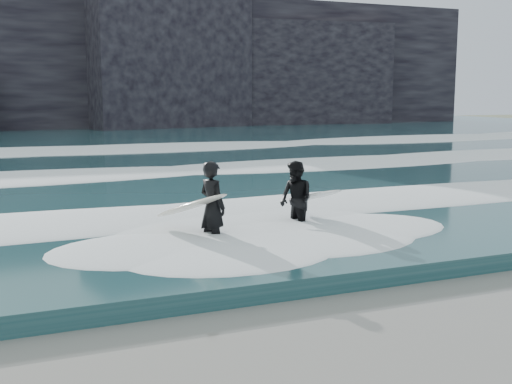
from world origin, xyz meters
TOP-DOWN VIEW (x-y plane):
  - sea at (0.00, 29.00)m, footprint 90.00×52.00m
  - headland at (0.00, 46.00)m, footprint 70.00×9.00m
  - foam_near at (0.00, 9.00)m, footprint 60.00×3.20m
  - foam_mid at (0.00, 16.00)m, footprint 60.00×4.00m
  - foam_far at (0.00, 25.00)m, footprint 60.00×4.80m
  - surfer_left at (0.14, 6.11)m, footprint 1.29×1.98m
  - surfer_right at (2.13, 6.47)m, footprint 1.06×1.84m

SIDE VIEW (x-z plane):
  - sea at x=0.00m, z-range 0.00..0.30m
  - foam_near at x=0.00m, z-range 0.30..0.50m
  - foam_mid at x=0.00m, z-range 0.30..0.54m
  - foam_far at x=0.00m, z-range 0.30..0.60m
  - surfer_right at x=2.13m, z-range 0.01..1.53m
  - surfer_left at x=0.14m, z-range 0.01..1.64m
  - headland at x=0.00m, z-range 0.00..10.00m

